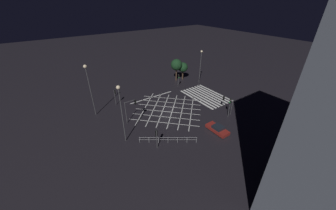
{
  "coord_description": "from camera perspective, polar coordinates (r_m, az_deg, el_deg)",
  "views": [
    {
      "loc": [
        -27.23,
        18.88,
        20.1
      ],
      "look_at": [
        0.0,
        0.0,
        1.02
      ],
      "focal_mm": 20.0,
      "sensor_mm": 36.0,
      "label": 1
    }
  ],
  "objects": [
    {
      "name": "waiting_car",
      "position": [
        33.36,
        14.85,
        -7.07
      ],
      "size": [
        4.1,
        1.78,
        1.22
      ],
      "color": "maroon",
      "rests_on": "ground_plane"
    },
    {
      "name": "traffic_light_sw_main",
      "position": [
        38.54,
        17.5,
        1.17
      ],
      "size": [
        2.44,
        0.36,
        3.33
      ],
      "color": "#424244",
      "rests_on": "ground_plane"
    },
    {
      "name": "traffic_light_median_north",
      "position": [
        34.06,
        -11.23,
        -0.38
      ],
      "size": [
        0.36,
        2.25,
        4.43
      ],
      "rotation": [
        0.0,
        0.0,
        -1.57
      ],
      "color": "#424244",
      "rests_on": "ground_plane"
    },
    {
      "name": "traffic_light_ne_cross",
      "position": [
        40.72,
        -15.87,
        3.16
      ],
      "size": [
        0.36,
        0.39,
        3.53
      ],
      "rotation": [
        0.0,
        0.0,
        -1.57
      ],
      "color": "#424244",
      "rests_on": "ground_plane"
    },
    {
      "name": "road_markings",
      "position": [
        42.69,
        7.31,
        1.59
      ],
      "size": [
        16.36,
        22.41,
        0.01
      ],
      "color": "silver",
      "rests_on": "ground_plane"
    },
    {
      "name": "street_tree_far",
      "position": [
        52.57,
        4.58,
        11.36
      ],
      "size": [
        2.67,
        2.67,
        4.81
      ],
      "color": "#473323",
      "rests_on": "ground_plane"
    },
    {
      "name": "ground_plane",
      "position": [
        38.75,
        -0.0,
        -1.31
      ],
      "size": [
        200.0,
        200.0,
        0.0
      ],
      "primitive_type": "plane",
      "color": "black"
    },
    {
      "name": "traffic_light_sw_cross",
      "position": [
        36.7,
        18.36,
        0.34
      ],
      "size": [
        0.36,
        0.39,
        4.07
      ],
      "rotation": [
        0.0,
        0.0,
        1.57
      ],
      "color": "#424244",
      "rests_on": "ground_plane"
    },
    {
      "name": "pedestrian_railing",
      "position": [
        30.01,
        -0.0,
        -10.39
      ],
      "size": [
        5.21,
        7.49,
        1.05
      ],
      "rotation": [
        0.0,
        0.0,
        -2.18
      ],
      "color": "#B7B7BC",
      "rests_on": "ground_plane"
    },
    {
      "name": "traffic_light_se_main",
      "position": [
        47.94,
        3.25,
        8.25
      ],
      "size": [
        0.39,
        0.36,
        3.38
      ],
      "rotation": [
        0.0,
        0.0,
        3.14
      ],
      "color": "#424244",
      "rests_on": "ground_plane"
    },
    {
      "name": "street_lamp_west",
      "position": [
        50.05,
        10.0,
        13.54
      ],
      "size": [
        0.57,
        0.57,
        8.62
      ],
      "color": "#424244",
      "rests_on": "ground_plane"
    },
    {
      "name": "street_tree_near",
      "position": [
        51.28,
        2.6,
        12.13
      ],
      "size": [
        3.03,
        3.03,
        6.0
      ],
      "color": "#473323",
      "rests_on": "ground_plane"
    },
    {
      "name": "street_lamp_far",
      "position": [
        27.58,
        -14.33,
        0.87
      ],
      "size": [
        0.58,
        0.58,
        9.72
      ],
      "color": "#424244",
      "rests_on": "ground_plane"
    },
    {
      "name": "traffic_light_nw_main",
      "position": [
        28.1,
        -3.54,
        -9.28
      ],
      "size": [
        0.39,
        0.36,
        3.3
      ],
      "color": "#424244",
      "rests_on": "ground_plane"
    },
    {
      "name": "street_lamp_east",
      "position": [
        36.39,
        -23.27,
        7.57
      ],
      "size": [
        0.64,
        0.64,
        10.15
      ],
      "color": "#424244",
      "rests_on": "ground_plane"
    }
  ]
}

